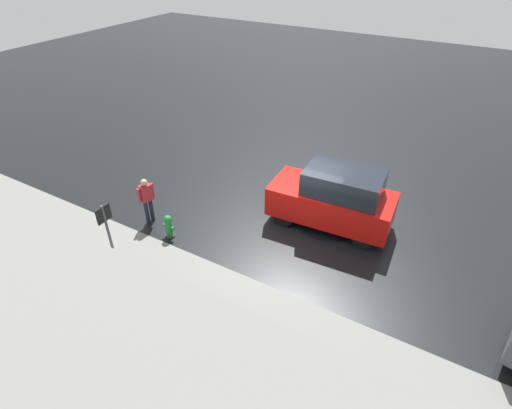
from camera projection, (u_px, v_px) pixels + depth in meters
The scene contains 8 objects.
ground_plane at pixel (289, 229), 13.04m from camera, with size 60.00×60.00×0.00m, color black.
kerb_strip at pixel (216, 317), 10.04m from camera, with size 24.00×3.20×0.04m, color slate.
moving_hatchback at pixel (334, 198), 12.66m from camera, with size 4.00×1.94×2.06m.
fire_hydrant at pixel (169, 226), 12.49m from camera, with size 0.42×0.31×0.80m.
pedestrian at pixel (147, 197), 12.84m from camera, with size 0.33×0.55×1.62m.
metal_railing at pixel (209, 356), 8.31m from camera, with size 7.45×0.04×1.05m.
sign_post at pixel (108, 232), 10.37m from camera, with size 0.07×0.44×2.40m.
puddle_patch at pixel (328, 218), 13.53m from camera, with size 2.56×2.56×0.01m, color black.
Camera 1 is at (-4.18, 9.44, 8.07)m, focal length 28.00 mm.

